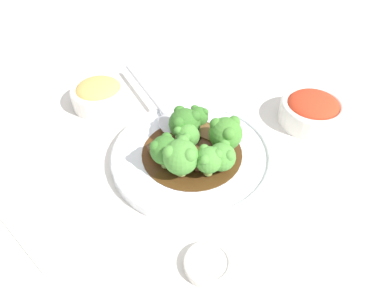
{
  "coord_description": "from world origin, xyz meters",
  "views": [
    {
      "loc": [
        0.27,
        -0.32,
        0.43
      ],
      "look_at": [
        0.0,
        0.0,
        0.03
      ],
      "focal_mm": 35.0,
      "sensor_mm": 36.0,
      "label": 1
    }
  ],
  "objects_px": {
    "broccoli_floret_4": "(209,159)",
    "sauce_dish": "(208,263)",
    "beef_strip_1": "(166,145)",
    "side_bowl_kimchi": "(312,110)",
    "broccoli_floret_7": "(198,116)",
    "serving_spoon": "(169,118)",
    "beef_strip_0": "(203,152)",
    "beef_strip_2": "(211,136)",
    "broccoli_floret_5": "(186,137)",
    "main_plate": "(192,155)",
    "broccoli_floret_3": "(165,150)",
    "broccoli_floret_6": "(223,155)",
    "broccoli_floret_1": "(185,123)",
    "broccoli_floret_2": "(226,133)",
    "side_bowl_appetizer": "(98,94)",
    "broccoli_floret_0": "(181,156)"
  },
  "relations": [
    {
      "from": "beef_strip_0",
      "to": "broccoli_floret_1",
      "type": "relative_size",
      "value": 1.22
    },
    {
      "from": "beef_strip_2",
      "to": "side_bowl_kimchi",
      "type": "distance_m",
      "value": 0.19
    },
    {
      "from": "beef_strip_2",
      "to": "beef_strip_0",
      "type": "bearing_deg",
      "value": -69.46
    },
    {
      "from": "broccoli_floret_7",
      "to": "side_bowl_kimchi",
      "type": "distance_m",
      "value": 0.21
    },
    {
      "from": "beef_strip_1",
      "to": "side_bowl_appetizer",
      "type": "xyz_separation_m",
      "value": [
        -0.19,
        0.02,
        -0.0
      ]
    },
    {
      "from": "beef_strip_0",
      "to": "broccoli_floret_7",
      "type": "height_order",
      "value": "broccoli_floret_7"
    },
    {
      "from": "sauce_dish",
      "to": "beef_strip_1",
      "type": "bearing_deg",
      "value": 148.04
    },
    {
      "from": "broccoli_floret_2",
      "to": "broccoli_floret_5",
      "type": "bearing_deg",
      "value": -139.53
    },
    {
      "from": "main_plate",
      "to": "broccoli_floret_7",
      "type": "distance_m",
      "value": 0.07
    },
    {
      "from": "broccoli_floret_1",
      "to": "side_bowl_kimchi",
      "type": "bearing_deg",
      "value": 56.63
    },
    {
      "from": "main_plate",
      "to": "broccoli_floret_3",
      "type": "distance_m",
      "value": 0.07
    },
    {
      "from": "broccoli_floret_6",
      "to": "broccoli_floret_5",
      "type": "bearing_deg",
      "value": -172.42
    },
    {
      "from": "beef_strip_0",
      "to": "main_plate",
      "type": "bearing_deg",
      "value": -167.96
    },
    {
      "from": "beef_strip_2",
      "to": "broccoli_floret_5",
      "type": "distance_m",
      "value": 0.05
    },
    {
      "from": "main_plate",
      "to": "broccoli_floret_5",
      "type": "height_order",
      "value": "broccoli_floret_5"
    },
    {
      "from": "broccoli_floret_1",
      "to": "broccoli_floret_3",
      "type": "bearing_deg",
      "value": -73.28
    },
    {
      "from": "broccoli_floret_7",
      "to": "broccoli_floret_6",
      "type": "bearing_deg",
      "value": -28.65
    },
    {
      "from": "broccoli_floret_7",
      "to": "side_bowl_appetizer",
      "type": "distance_m",
      "value": 0.2
    },
    {
      "from": "main_plate",
      "to": "beef_strip_1",
      "type": "distance_m",
      "value": 0.05
    },
    {
      "from": "beef_strip_2",
      "to": "sauce_dish",
      "type": "relative_size",
      "value": 1.12
    },
    {
      "from": "side_bowl_appetizer",
      "to": "broccoli_floret_3",
      "type": "bearing_deg",
      "value": -12.57
    },
    {
      "from": "broccoli_floret_5",
      "to": "beef_strip_0",
      "type": "bearing_deg",
      "value": 17.38
    },
    {
      "from": "beef_strip_2",
      "to": "broccoli_floret_5",
      "type": "xyz_separation_m",
      "value": [
        -0.01,
        -0.04,
        0.02
      ]
    },
    {
      "from": "beef_strip_1",
      "to": "side_bowl_appetizer",
      "type": "height_order",
      "value": "side_bowl_appetizer"
    },
    {
      "from": "broccoli_floret_7",
      "to": "serving_spoon",
      "type": "height_order",
      "value": "broccoli_floret_7"
    },
    {
      "from": "broccoli_floret_6",
      "to": "serving_spoon",
      "type": "bearing_deg",
      "value": 169.04
    },
    {
      "from": "beef_strip_2",
      "to": "broccoli_floret_4",
      "type": "height_order",
      "value": "broccoli_floret_4"
    },
    {
      "from": "serving_spoon",
      "to": "broccoli_floret_7",
      "type": "bearing_deg",
      "value": 24.8
    },
    {
      "from": "main_plate",
      "to": "serving_spoon",
      "type": "distance_m",
      "value": 0.09
    },
    {
      "from": "main_plate",
      "to": "sauce_dish",
      "type": "bearing_deg",
      "value": -43.63
    },
    {
      "from": "beef_strip_1",
      "to": "side_bowl_kimchi",
      "type": "distance_m",
      "value": 0.27
    },
    {
      "from": "broccoli_floret_1",
      "to": "main_plate",
      "type": "bearing_deg",
      "value": -29.76
    },
    {
      "from": "broccoli_floret_4",
      "to": "broccoli_floret_6",
      "type": "bearing_deg",
      "value": 72.31
    },
    {
      "from": "broccoli_floret_0",
      "to": "broccoli_floret_1",
      "type": "bearing_deg",
      "value": 127.31
    },
    {
      "from": "side_bowl_kimchi",
      "to": "broccoli_floret_1",
      "type": "bearing_deg",
      "value": -123.37
    },
    {
      "from": "broccoli_floret_2",
      "to": "broccoli_floret_3",
      "type": "xyz_separation_m",
      "value": [
        -0.05,
        -0.08,
        -0.0
      ]
    },
    {
      "from": "broccoli_floret_0",
      "to": "side_bowl_kimchi",
      "type": "xyz_separation_m",
      "value": [
        0.08,
        0.26,
        -0.03
      ]
    },
    {
      "from": "beef_strip_0",
      "to": "broccoli_floret_6",
      "type": "relative_size",
      "value": 1.46
    },
    {
      "from": "side_bowl_appetizer",
      "to": "sauce_dish",
      "type": "relative_size",
      "value": 1.69
    },
    {
      "from": "beef_strip_0",
      "to": "broccoli_floret_7",
      "type": "relative_size",
      "value": 1.73
    },
    {
      "from": "beef_strip_1",
      "to": "side_bowl_kimchi",
      "type": "height_order",
      "value": "side_bowl_kimchi"
    },
    {
      "from": "broccoli_floret_7",
      "to": "sauce_dish",
      "type": "height_order",
      "value": "broccoli_floret_7"
    },
    {
      "from": "side_bowl_appetizer",
      "to": "broccoli_floret_7",
      "type": "bearing_deg",
      "value": 15.14
    },
    {
      "from": "broccoli_floret_5",
      "to": "broccoli_floret_6",
      "type": "xyz_separation_m",
      "value": [
        0.07,
        0.01,
        -0.0
      ]
    },
    {
      "from": "broccoli_floret_7",
      "to": "broccoli_floret_1",
      "type": "bearing_deg",
      "value": -88.22
    },
    {
      "from": "broccoli_floret_4",
      "to": "sauce_dish",
      "type": "distance_m",
      "value": 0.15
    },
    {
      "from": "broccoli_floret_7",
      "to": "broccoli_floret_3",
      "type": "bearing_deg",
      "value": -78.26
    },
    {
      "from": "beef_strip_1",
      "to": "broccoli_floret_2",
      "type": "relative_size",
      "value": 0.96
    },
    {
      "from": "beef_strip_1",
      "to": "broccoli_floret_6",
      "type": "distance_m",
      "value": 0.1
    },
    {
      "from": "broccoli_floret_0",
      "to": "broccoli_floret_7",
      "type": "bearing_deg",
      "value": 116.6
    }
  ]
}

